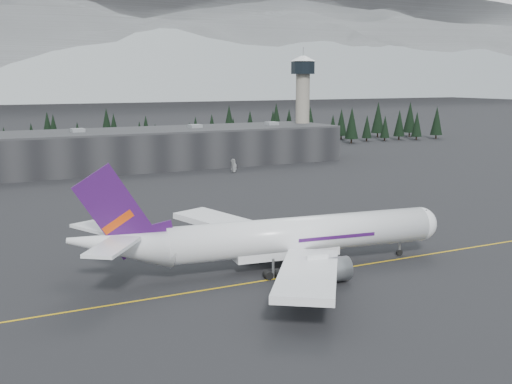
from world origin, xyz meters
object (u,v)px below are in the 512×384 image
gse_vehicle_b (234,170)px  jet_main (271,238)px  terminal (110,150)px  control_tower (303,94)px

gse_vehicle_b → jet_main: bearing=-21.2°
terminal → control_tower: control_tower is taller
terminal → gse_vehicle_b: 41.77m
terminal → control_tower: 76.98m
jet_main → gse_vehicle_b: bearing=74.9°
terminal → gse_vehicle_b: (33.18, -24.75, -5.56)m
jet_main → gse_vehicle_b: jet_main is taller
control_tower → jet_main: size_ratio=0.62×
terminal → jet_main: size_ratio=2.64×
control_tower → gse_vehicle_b: (-41.82, -27.75, -22.66)m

